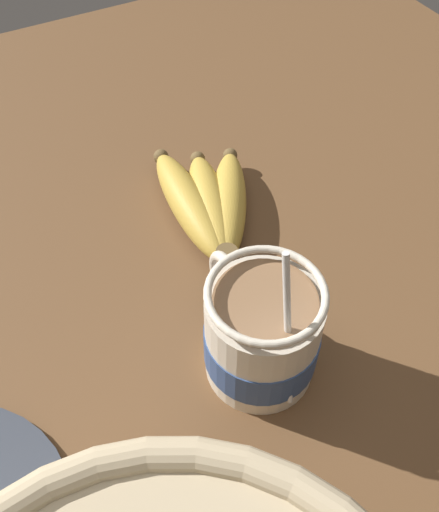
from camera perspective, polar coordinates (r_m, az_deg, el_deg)
name	(u,v)px	position (r cm, az deg, el deg)	size (l,w,h in cm)	color
table	(200,310)	(53.08, -1.95, -5.42)	(112.10, 112.10, 2.90)	brown
coffee_mug	(261,334)	(44.55, 4.17, -7.80)	(12.95, 9.05, 16.01)	beige
banana_bunch	(208,204)	(57.40, -1.13, 5.19)	(18.90, 11.27, 4.24)	brown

